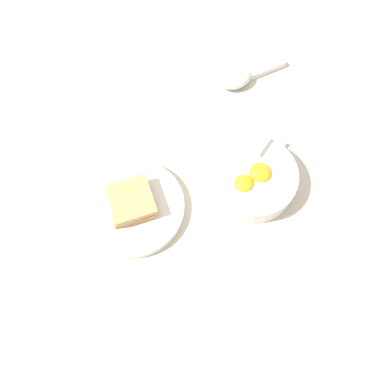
{
  "coord_description": "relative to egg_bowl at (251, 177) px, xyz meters",
  "views": [
    {
      "loc": [
        -0.43,
        0.16,
        0.66
      ],
      "look_at": [
        -0.16,
        0.04,
        0.02
      ],
      "focal_mm": 35.0,
      "sensor_mm": 36.0,
      "label": 1
    }
  ],
  "objects": [
    {
      "name": "toast_sandwich",
      "position": [
        0.04,
        0.23,
        0.01
      ],
      "size": [
        0.09,
        0.09,
        0.03
      ],
      "color": "tan",
      "rests_on": "toast_plate"
    },
    {
      "name": "egg_bowl",
      "position": [
        0.0,
        0.0,
        0.0
      ],
      "size": [
        0.17,
        0.17,
        0.07
      ],
      "color": "white",
      "rests_on": "ground_plane"
    },
    {
      "name": "ground_plane",
      "position": [
        0.17,
        0.07,
        -0.02
      ],
      "size": [
        3.0,
        3.0,
        0.0
      ],
      "primitive_type": "plane",
      "color": "beige"
    },
    {
      "name": "toast_plate",
      "position": [
        0.04,
        0.23,
        -0.02
      ],
      "size": [
        0.2,
        0.2,
        0.02
      ],
      "color": "white",
      "rests_on": "ground_plane"
    },
    {
      "name": "soup_spoon",
      "position": [
        0.24,
        -0.1,
        -0.01
      ],
      "size": [
        0.06,
        0.17,
        0.03
      ],
      "color": "white",
      "rests_on": "ground_plane"
    }
  ]
}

